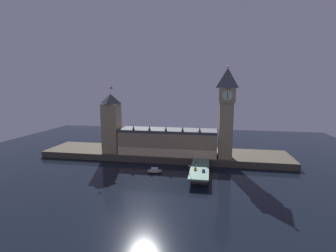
{
  "coord_description": "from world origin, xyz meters",
  "views": [
    {
      "loc": [
        41.29,
        -173.98,
        62.97
      ],
      "look_at": [
        7.11,
        20.0,
        32.02
      ],
      "focal_mm": 26.0,
      "sensor_mm": 36.0,
      "label": 1
    }
  ],
  "objects": [
    {
      "name": "parliament_hall",
      "position": [
        4.88,
        32.06,
        16.34
      ],
      "size": [
        84.33,
        23.47,
        25.97
      ],
      "color": "tan",
      "rests_on": "embankment"
    },
    {
      "name": "car_northbound_lead",
      "position": [
        31.72,
        2.04,
        6.89
      ],
      "size": [
        1.89,
        4.22,
        1.49
      ],
      "color": "white",
      "rests_on": "bridge"
    },
    {
      "name": "ground_plane",
      "position": [
        0.0,
        0.0,
        0.0
      ],
      "size": [
        400.0,
        400.0,
        0.0
      ],
      "primitive_type": "plane",
      "color": "black"
    },
    {
      "name": "bridge",
      "position": [
        34.63,
        -5.0,
        4.1
      ],
      "size": [
        13.22,
        46.0,
        6.19
      ],
      "color": "slate",
      "rests_on": "ground_plane"
    },
    {
      "name": "clock_tower",
      "position": [
        53.81,
        26.89,
        45.13
      ],
      "size": [
        13.23,
        13.34,
        74.73
      ],
      "color": "tan",
      "rests_on": "embankment"
    },
    {
      "name": "car_northbound_trail",
      "position": [
        31.72,
        -9.64,
        6.91
      ],
      "size": [
        1.86,
        4.14,
        1.54
      ],
      "color": "yellow",
      "rests_on": "bridge"
    },
    {
      "name": "embankment",
      "position": [
        0.0,
        39.0,
        2.77
      ],
      "size": [
        220.0,
        42.0,
        5.55
      ],
      "color": "#4C4438",
      "rests_on": "ground_plane"
    },
    {
      "name": "car_southbound_lead",
      "position": [
        37.54,
        -12.63,
        6.89
      ],
      "size": [
        1.99,
        3.82,
        1.51
      ],
      "color": "navy",
      "rests_on": "bridge"
    },
    {
      "name": "boat_upstream",
      "position": [
        1.04,
        -3.59,
        1.36
      ],
      "size": [
        11.75,
        6.47,
        3.73
      ],
      "color": "#B2A893",
      "rests_on": "ground_plane"
    },
    {
      "name": "victoria_tower",
      "position": [
        -45.67,
        28.51,
        31.83
      ],
      "size": [
        14.3,
        14.3,
        58.26
      ],
      "color": "tan",
      "rests_on": "embankment"
    },
    {
      "name": "street_lamp_far",
      "position": [
        28.42,
        9.72,
        10.51
      ],
      "size": [
        1.34,
        0.6,
        6.91
      ],
      "color": "#2D3333",
      "rests_on": "bridge"
    },
    {
      "name": "street_lamp_near",
      "position": [
        28.42,
        -19.72,
        10.14
      ],
      "size": [
        1.34,
        0.6,
        6.31
      ],
      "color": "#2D3333",
      "rests_on": "bridge"
    }
  ]
}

